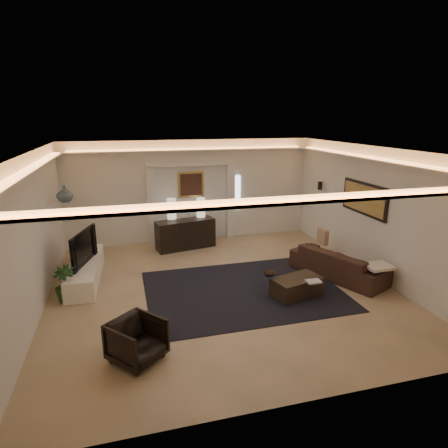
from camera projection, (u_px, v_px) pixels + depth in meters
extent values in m
plane|color=tan|center=(222.00, 289.00, 8.10)|extent=(7.00, 7.00, 0.00)
plane|color=white|center=(222.00, 150.00, 7.31)|extent=(7.00, 7.00, 0.00)
plane|color=silver|center=(191.00, 191.00, 10.95)|extent=(7.00, 0.00, 7.00)
plane|color=silver|center=(299.00, 301.00, 4.45)|extent=(7.00, 0.00, 7.00)
plane|color=silver|center=(33.00, 237.00, 6.82)|extent=(0.00, 7.00, 7.00)
plane|color=silver|center=(372.00, 212.00, 8.58)|extent=(0.00, 7.00, 7.00)
cube|color=silver|center=(222.00, 165.00, 7.38)|extent=(7.00, 7.00, 0.04)
cube|color=white|center=(236.00, 192.00, 11.30)|extent=(0.25, 0.03, 1.00)
cube|color=black|center=(243.00, 290.00, 8.01)|extent=(4.00, 3.00, 0.01)
cube|color=silver|center=(151.00, 206.00, 10.67)|extent=(0.22, 0.20, 2.20)
cube|color=silver|center=(230.00, 202.00, 11.24)|extent=(0.22, 0.20, 2.20)
cube|color=silver|center=(191.00, 164.00, 10.64)|extent=(2.52, 0.20, 0.12)
cube|color=tan|center=(191.00, 185.00, 10.87)|extent=(0.74, 0.04, 0.74)
cube|color=#4C2D1E|center=(191.00, 185.00, 10.85)|extent=(0.62, 0.02, 0.62)
cube|color=black|center=(364.00, 199.00, 8.78)|extent=(0.04, 1.64, 0.74)
cube|color=tan|center=(363.00, 199.00, 8.78)|extent=(0.02, 1.50, 0.62)
cylinder|color=black|center=(320.00, 186.00, 10.53)|extent=(0.12, 0.12, 0.22)
cube|color=silver|center=(49.00, 208.00, 8.09)|extent=(0.10, 0.55, 0.04)
cube|color=black|center=(185.00, 234.00, 10.50)|extent=(1.67, 0.81, 0.80)
cylinder|color=beige|center=(172.00, 208.00, 10.46)|extent=(0.27, 0.27, 0.56)
cylinder|color=#EFE1C5|center=(201.00, 207.00, 10.67)|extent=(0.30, 0.30, 0.54)
cube|color=white|center=(86.00, 271.00, 8.47)|extent=(0.69, 2.39, 0.44)
imported|color=black|center=(78.00, 247.00, 8.21)|extent=(1.25, 0.54, 0.72)
cylinder|color=black|center=(81.00, 241.00, 9.16)|extent=(0.17, 0.17, 0.38)
imported|color=#495F6C|center=(65.00, 194.00, 8.52)|extent=(0.41, 0.41, 0.37)
imported|color=#1E3C19|center=(65.00, 284.00, 7.47)|extent=(0.42, 0.42, 0.72)
imported|color=brown|center=(339.00, 263.00, 8.64)|extent=(2.35, 1.68, 0.64)
cube|color=silver|center=(378.00, 266.00, 7.86)|extent=(0.56, 0.47, 0.06)
cube|color=tan|center=(323.00, 237.00, 9.79)|extent=(0.13, 0.39, 0.38)
cube|color=black|center=(297.00, 286.00, 7.73)|extent=(1.11, 0.80, 0.37)
imported|color=black|center=(269.00, 273.00, 7.79)|extent=(0.35, 0.35, 0.07)
cube|color=silver|center=(314.00, 281.00, 7.47)|extent=(0.28, 0.20, 0.03)
imported|color=black|center=(137.00, 341.00, 5.65)|extent=(0.99, 0.99, 0.65)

